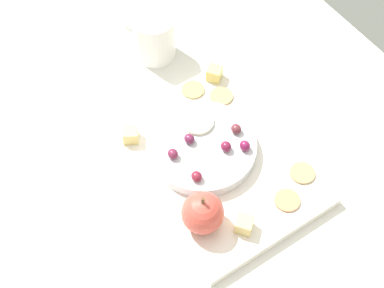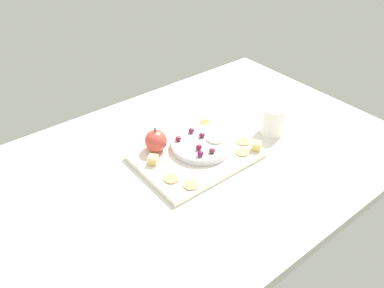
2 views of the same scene
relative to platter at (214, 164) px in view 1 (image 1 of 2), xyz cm
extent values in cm
cube|color=silver|center=(1.02, -0.27, -2.61)|extent=(119.86, 82.60, 3.35)
cube|color=silver|center=(0.00, 0.00, 0.00)|extent=(33.47, 24.90, 1.87)
cylinder|color=silver|center=(2.68, 0.57, 2.02)|extent=(17.64, 17.64, 2.18)
sphere|color=#CB483C|center=(-8.13, 7.88, 4.16)|extent=(6.45, 6.45, 6.45)
cylinder|color=brown|center=(-8.13, 7.88, 7.99)|extent=(0.50, 0.50, 1.20)
cube|color=#E3C472|center=(-12.33, 3.19, 2.18)|extent=(3.50, 3.50, 2.49)
cube|color=#EACA73|center=(11.20, 9.18, 2.18)|extent=(3.39, 3.39, 2.49)
cube|color=#E9D068|center=(14.58, -10.03, 2.18)|extent=(3.50, 3.50, 2.49)
cylinder|color=tan|center=(14.26, -5.22, 1.13)|extent=(4.06, 4.06, 0.40)
cylinder|color=tan|center=(10.29, -8.61, 1.13)|extent=(4.06, 4.06, 0.40)
cylinder|color=tan|center=(-12.31, -5.23, 1.13)|extent=(4.06, 4.06, 0.40)
cylinder|color=tan|center=(-9.78, -10.37, 1.13)|extent=(4.06, 4.06, 0.40)
ellipsoid|color=maroon|center=(-2.29, 5.03, 3.84)|extent=(1.83, 1.64, 1.47)
ellipsoid|color=#64203E|center=(4.19, 2.13, 3.88)|extent=(1.83, 1.64, 1.54)
ellipsoid|color=maroon|center=(-0.30, -1.92, 3.94)|extent=(1.83, 1.64, 1.65)
ellipsoid|color=maroon|center=(3.19, 5.89, 3.88)|extent=(1.83, 1.64, 1.55)
ellipsoid|color=maroon|center=(-1.86, -4.49, 3.96)|extent=(1.83, 1.64, 1.70)
ellipsoid|color=brown|center=(1.65, -5.32, 3.86)|extent=(1.83, 1.64, 1.50)
cylinder|color=beige|center=(6.56, -1.12, 3.41)|extent=(5.25, 5.25, 0.60)
cylinder|color=white|center=(27.03, -5.10, 3.52)|extent=(7.69, 7.69, 8.91)
torus|color=white|center=(31.66, -3.10, 3.52)|extent=(3.99, 2.32, 4.00)
camera|label=1|loc=(-39.22, 30.21, 78.80)|focal=53.02mm
camera|label=2|loc=(-55.38, -68.23, 68.49)|focal=36.13mm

